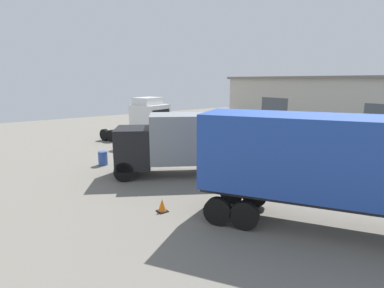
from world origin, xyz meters
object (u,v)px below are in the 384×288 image
at_px(oil_drum, 103,158).
at_px(traffic_cone, 162,206).
at_px(gravel_pile, 371,161).
at_px(box_truck_black, 187,141).
at_px(container_trailer_orange, 351,161).
at_px(tractor_unit_white, 146,122).

bearing_deg(oil_drum, traffic_cone, -3.55).
bearing_deg(gravel_pile, oil_drum, -134.45).
xyz_separation_m(box_truck_black, oil_drum, (-4.69, -3.27, -1.52)).
bearing_deg(oil_drum, box_truck_black, 34.88).
relative_size(gravel_pile, traffic_cone, 5.72).
bearing_deg(traffic_cone, container_trailer_orange, 39.57).
xyz_separation_m(tractor_unit_white, box_truck_black, (8.89, -2.06, 0.11)).
relative_size(box_truck_black, gravel_pile, 2.48).
height_order(box_truck_black, traffic_cone, box_truck_black).
bearing_deg(gravel_pile, tractor_unit_white, -158.51).
distance_m(container_trailer_orange, traffic_cone, 7.28).
height_order(container_trailer_orange, gravel_pile, container_trailer_orange).
distance_m(tractor_unit_white, box_truck_black, 9.13).
distance_m(container_trailer_orange, gravel_pile, 8.07).
distance_m(box_truck_black, traffic_cone, 5.48).
height_order(tractor_unit_white, container_trailer_orange, container_trailer_orange).
relative_size(container_trailer_orange, gravel_pile, 3.24).
bearing_deg(box_truck_black, traffic_cone, 74.47).
bearing_deg(container_trailer_orange, tractor_unit_white, 142.92).
xyz_separation_m(container_trailer_orange, box_truck_black, (-8.89, -0.60, -0.66)).
relative_size(tractor_unit_white, box_truck_black, 0.86).
distance_m(tractor_unit_white, container_trailer_orange, 17.86).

